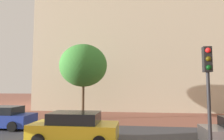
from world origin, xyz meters
name	(u,v)px	position (x,y,z in m)	size (l,w,h in m)	color
ground_plane	(114,127)	(0.00, 10.00, 0.00)	(120.00, 120.00, 0.00)	brown
street_asphalt_strip	(109,137)	(0.00, 7.35, 0.00)	(120.00, 6.45, 0.00)	#38383D
landmark_building	(132,26)	(1.08, 24.63, 11.95)	(23.89, 13.75, 39.03)	beige
car_yellow	(75,128)	(-1.57, 5.93, 0.74)	(4.40, 2.07, 1.54)	gold
car_blue	(2,118)	(-7.70, 8.77, 0.71)	(4.36, 2.06, 1.48)	#23389E
traffic_light_pole	(208,82)	(4.06, 3.28, 3.00)	(0.28, 0.34, 4.26)	black
tree_curb_far	(83,66)	(-3.13, 13.17, 4.75)	(4.29, 4.29, 6.68)	brown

